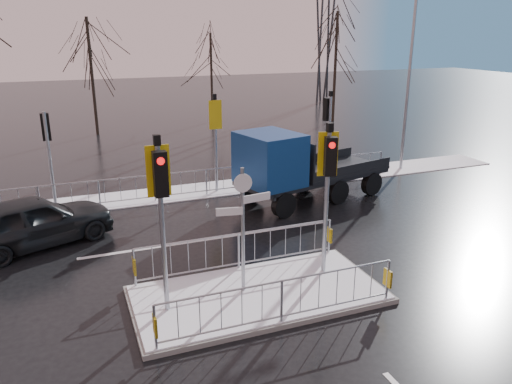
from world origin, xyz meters
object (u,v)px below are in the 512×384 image
object	(u,v)px
street_lamp_right	(411,72)
car_far_lane	(33,221)
flatbed_truck	(289,166)
traffic_island	(257,282)

from	to	relation	value
street_lamp_right	car_far_lane	bearing A→B (deg)	-168.17
car_far_lane	flatbed_truck	distance (m)	8.62
traffic_island	street_lamp_right	world-z (taller)	street_lamp_right
car_far_lane	flatbed_truck	bearing A→B (deg)	-107.22
traffic_island	car_far_lane	xyz separation A→B (m)	(-5.06, 5.21, 0.39)
flatbed_truck	street_lamp_right	bearing A→B (deg)	20.57
traffic_island	car_far_lane	world-z (taller)	traffic_island
car_far_lane	flatbed_truck	world-z (taller)	flatbed_truck
car_far_lane	flatbed_truck	xyz separation A→B (m)	(8.57, 0.62, 0.70)
car_far_lane	street_lamp_right	size ratio (longest dim) A/B	0.57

